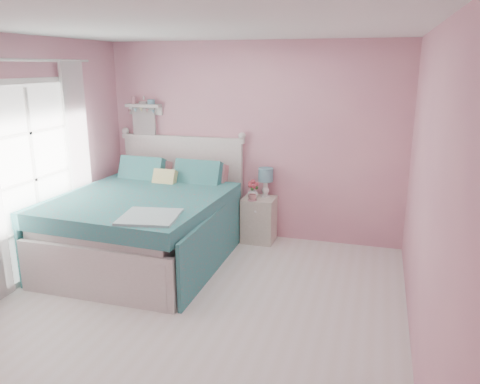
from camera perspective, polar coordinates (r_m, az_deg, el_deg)
The scene contains 12 objects.
floor at distance 4.65m, azimuth -6.11°, elevation -14.37°, with size 4.50×4.50×0.00m, color silver.
room_shell at distance 4.11m, azimuth -6.73°, elevation 5.21°, with size 4.50×4.50×4.50m.
bed at distance 5.77m, azimuth -11.18°, elevation -3.85°, with size 1.90×2.35×1.34m.
nightstand at distance 6.25m, azimuth 2.33°, elevation -3.36°, with size 0.42×0.41×0.60m.
table_lamp at distance 6.15m, azimuth 3.15°, elevation 1.85°, with size 0.19×0.19×0.39m.
vase at distance 6.16m, azimuth 1.57°, elevation -0.04°, with size 0.13×0.13×0.14m, color white.
teacup at distance 6.03m, azimuth 1.50°, elevation -0.65°, with size 0.11×0.11×0.08m, color #D08B8C.
roses at distance 6.13m, azimuth 1.55°, elevation 0.95°, with size 0.14×0.11×0.12m.
wall_shelf at distance 6.72m, azimuth -11.62°, elevation 10.17°, with size 0.50×0.15×0.25m.
hanging_dress at distance 6.75m, azimuth -11.55°, elevation 7.34°, with size 0.34×0.03×0.72m, color white.
french_door at distance 5.59m, azimuth -23.77°, elevation 1.34°, with size 0.04×1.32×2.16m.
curtain_far at distance 6.11m, azimuth -19.07°, elevation 3.91°, with size 0.04×0.40×2.32m, color white.
Camera 1 is at (1.61, -3.72, 2.29)m, focal length 35.00 mm.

